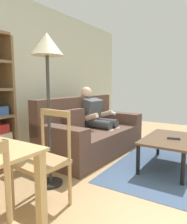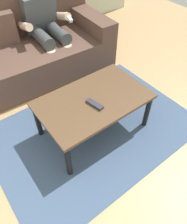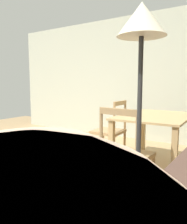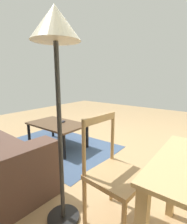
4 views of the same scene
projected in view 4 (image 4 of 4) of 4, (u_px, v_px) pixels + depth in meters
name	position (u px, v px, depth m)	size (l,w,h in m)	color
ground_plane	(112.00, 148.00, 2.96)	(8.50, 8.50, 0.00)	tan
coffee_table	(57.00, 126.00, 2.98)	(1.01, 0.63, 0.43)	brown
tv_remote	(61.00, 122.00, 3.00)	(0.05, 0.17, 0.02)	#2D2D38
dining_chair_facing_couch	(114.00, 174.00, 1.39)	(0.45, 0.45, 0.92)	tan
area_rug	(58.00, 146.00, 3.06)	(2.00, 1.40, 0.01)	#3D5170
floor_lamp	(56.00, 46.00, 1.20)	(0.36, 0.36, 1.72)	black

